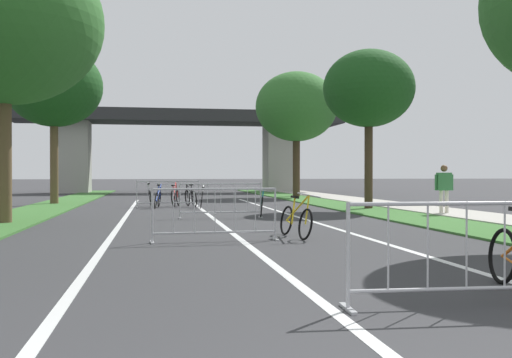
{
  "coord_description": "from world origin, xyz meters",
  "views": [
    {
      "loc": [
        -1.68,
        -1.97,
        1.32
      ],
      "look_at": [
        0.81,
        12.63,
        1.2
      ],
      "focal_mm": 41.23,
      "sensor_mm": 36.0,
      "label": 1
    }
  ],
  "objects_px": {
    "crowd_barrier_second": "(215,215)",
    "crowd_barrier_third": "(221,201)",
    "tree_right_oak_mid": "(296,107)",
    "crowd_barrier_nearest": "(467,254)",
    "bicycle_yellow_2": "(296,220)",
    "bicycle_teal_3": "(262,205)",
    "bicycle_silver_7": "(150,197)",
    "tree_right_pine_far": "(369,89)",
    "bicycle_red_5": "(175,197)",
    "tree_left_oak_near": "(4,21)",
    "bicycle_black_1": "(191,197)",
    "bicycle_white_0": "(202,198)",
    "tree_left_pine_near": "(54,87)",
    "pedestrian_strolling": "(444,185)",
    "bicycle_blue_6": "(158,198)",
    "crowd_barrier_fourth": "(168,194)"
  },
  "relations": [
    {
      "from": "tree_left_oak_near",
      "to": "crowd_barrier_nearest",
      "type": "bearing_deg",
      "value": -57.34
    },
    {
      "from": "tree_left_pine_near",
      "to": "pedestrian_strolling",
      "type": "bearing_deg",
      "value": -33.89
    },
    {
      "from": "tree_right_pine_far",
      "to": "tree_right_oak_mid",
      "type": "height_order",
      "value": "tree_right_oak_mid"
    },
    {
      "from": "crowd_barrier_nearest",
      "to": "bicycle_silver_7",
      "type": "distance_m",
      "value": 18.88
    },
    {
      "from": "tree_right_pine_far",
      "to": "bicycle_blue_6",
      "type": "relative_size",
      "value": 3.44
    },
    {
      "from": "bicycle_silver_7",
      "to": "crowd_barrier_third",
      "type": "bearing_deg",
      "value": -74.22
    },
    {
      "from": "crowd_barrier_second",
      "to": "bicycle_silver_7",
      "type": "relative_size",
      "value": 1.42
    },
    {
      "from": "bicycle_white_0",
      "to": "bicycle_black_1",
      "type": "distance_m",
      "value": 0.95
    },
    {
      "from": "crowd_barrier_second",
      "to": "crowd_barrier_third",
      "type": "relative_size",
      "value": 1.0
    },
    {
      "from": "bicycle_yellow_2",
      "to": "bicycle_blue_6",
      "type": "height_order",
      "value": "bicycle_blue_6"
    },
    {
      "from": "bicycle_yellow_2",
      "to": "tree_right_oak_mid",
      "type": "bearing_deg",
      "value": -111.78
    },
    {
      "from": "crowd_barrier_second",
      "to": "bicycle_yellow_2",
      "type": "xyz_separation_m",
      "value": [
        1.72,
        0.4,
        -0.16
      ]
    },
    {
      "from": "tree_left_pine_near",
      "to": "pedestrian_strolling",
      "type": "height_order",
      "value": "tree_left_pine_near"
    },
    {
      "from": "bicycle_silver_7",
      "to": "crowd_barrier_fourth",
      "type": "bearing_deg",
      "value": -35.6
    },
    {
      "from": "crowd_barrier_third",
      "to": "crowd_barrier_second",
      "type": "bearing_deg",
      "value": -97.29
    },
    {
      "from": "crowd_barrier_second",
      "to": "bicycle_black_1",
      "type": "height_order",
      "value": "crowd_barrier_second"
    },
    {
      "from": "tree_right_pine_far",
      "to": "crowd_barrier_third",
      "type": "xyz_separation_m",
      "value": [
        -5.9,
        -3.35,
        -3.96
      ]
    },
    {
      "from": "tree_left_pine_near",
      "to": "bicycle_white_0",
      "type": "bearing_deg",
      "value": -29.3
    },
    {
      "from": "bicycle_silver_7",
      "to": "pedestrian_strolling",
      "type": "bearing_deg",
      "value": -37.64
    },
    {
      "from": "bicycle_teal_3",
      "to": "bicycle_red_5",
      "type": "height_order",
      "value": "bicycle_red_5"
    },
    {
      "from": "tree_left_pine_near",
      "to": "crowd_barrier_third",
      "type": "bearing_deg",
      "value": -55.08
    },
    {
      "from": "bicycle_white_0",
      "to": "bicycle_silver_7",
      "type": "xyz_separation_m",
      "value": [
        -2.0,
        0.98,
        0.02
      ]
    },
    {
      "from": "tree_right_pine_far",
      "to": "bicycle_teal_3",
      "type": "distance_m",
      "value": 6.8
    },
    {
      "from": "bicycle_teal_3",
      "to": "bicycle_silver_7",
      "type": "distance_m",
      "value": 6.97
    },
    {
      "from": "crowd_barrier_nearest",
      "to": "pedestrian_strolling",
      "type": "height_order",
      "value": "pedestrian_strolling"
    },
    {
      "from": "bicycle_blue_6",
      "to": "crowd_barrier_fourth",
      "type": "bearing_deg",
      "value": 52.78
    },
    {
      "from": "tree_right_oak_mid",
      "to": "crowd_barrier_nearest",
      "type": "bearing_deg",
      "value": -100.09
    },
    {
      "from": "crowd_barrier_second",
      "to": "bicycle_blue_6",
      "type": "xyz_separation_m",
      "value": [
        -1.07,
        11.69,
        -0.15
      ]
    },
    {
      "from": "bicycle_red_5",
      "to": "tree_left_oak_near",
      "type": "bearing_deg",
      "value": -108.48
    },
    {
      "from": "crowd_barrier_nearest",
      "to": "bicycle_red_5",
      "type": "bearing_deg",
      "value": 96.94
    },
    {
      "from": "bicycle_teal_3",
      "to": "bicycle_black_1",
      "type": "bearing_deg",
      "value": -62.6
    },
    {
      "from": "tree_left_pine_near",
      "to": "bicycle_black_1",
      "type": "xyz_separation_m",
      "value": [
        5.72,
        -2.56,
        -4.72
      ]
    },
    {
      "from": "bicycle_silver_7",
      "to": "crowd_barrier_nearest",
      "type": "bearing_deg",
      "value": -82.45
    },
    {
      "from": "bicycle_black_1",
      "to": "crowd_barrier_fourth",
      "type": "bearing_deg",
      "value": -171.77
    },
    {
      "from": "tree_left_oak_near",
      "to": "bicycle_white_0",
      "type": "relative_size",
      "value": 4.5
    },
    {
      "from": "crowd_barrier_second",
      "to": "bicycle_silver_7",
      "type": "distance_m",
      "value": 12.62
    },
    {
      "from": "pedestrian_strolling",
      "to": "bicycle_white_0",
      "type": "bearing_deg",
      "value": -25.33
    },
    {
      "from": "tree_left_oak_near",
      "to": "bicycle_yellow_2",
      "type": "height_order",
      "value": "tree_left_oak_near"
    },
    {
      "from": "bicycle_yellow_2",
      "to": "bicycle_teal_3",
      "type": "bearing_deg",
      "value": -101.74
    },
    {
      "from": "bicycle_teal_3",
      "to": "bicycle_white_0",
      "type": "bearing_deg",
      "value": -63.8
    },
    {
      "from": "bicycle_silver_7",
      "to": "bicycle_yellow_2",
      "type": "bearing_deg",
      "value": -78.19
    },
    {
      "from": "tree_right_pine_far",
      "to": "bicycle_black_1",
      "type": "bearing_deg",
      "value": 154.74
    },
    {
      "from": "tree_left_oak_near",
      "to": "bicycle_silver_7",
      "type": "relative_size",
      "value": 4.26
    },
    {
      "from": "tree_right_pine_far",
      "to": "bicycle_silver_7",
      "type": "relative_size",
      "value": 3.36
    },
    {
      "from": "crowd_barrier_fourth",
      "to": "crowd_barrier_nearest",
      "type": "bearing_deg",
      "value": -81.88
    },
    {
      "from": "bicycle_white_0",
      "to": "bicycle_silver_7",
      "type": "distance_m",
      "value": 2.22
    },
    {
      "from": "tree_right_pine_far",
      "to": "bicycle_yellow_2",
      "type": "distance_m",
      "value": 11.07
    },
    {
      "from": "crowd_barrier_nearest",
      "to": "bicycle_blue_6",
      "type": "relative_size",
      "value": 1.45
    },
    {
      "from": "bicycle_teal_3",
      "to": "tree_right_pine_far",
      "type": "bearing_deg",
      "value": -137.7
    },
    {
      "from": "tree_right_pine_far",
      "to": "bicycle_red_5",
      "type": "bearing_deg",
      "value": 155.25
    }
  ]
}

